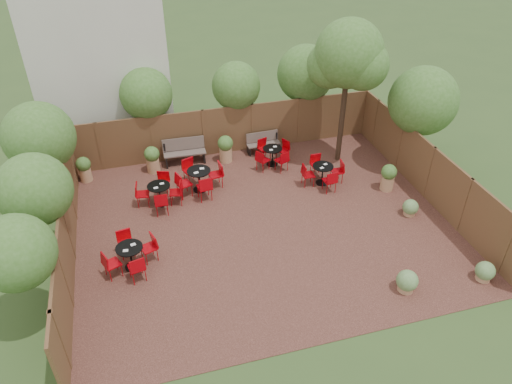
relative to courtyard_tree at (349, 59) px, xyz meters
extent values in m
plane|color=#354F23|center=(-4.04, -3.19, -4.16)|extent=(80.00, 80.00, 0.00)
cube|color=#3A1F17|center=(-4.04, -3.19, -4.15)|extent=(12.00, 10.00, 0.02)
cube|color=#55361F|center=(-4.04, 1.81, -3.16)|extent=(12.00, 0.08, 2.00)
cube|color=#55361F|center=(-10.04, -3.19, -3.16)|extent=(0.08, 10.00, 2.00)
cube|color=#55361F|center=(1.96, -3.19, -3.16)|extent=(0.08, 10.00, 2.00)
cube|color=beige|center=(-8.54, 4.81, -0.16)|extent=(5.00, 4.00, 8.00)
sphere|color=#396420|center=(-10.64, -0.19, -1.48)|extent=(2.27, 2.27, 2.27)
sphere|color=#396420|center=(-10.54, -3.19, -1.55)|extent=(2.04, 2.04, 2.04)
sphere|color=#396420|center=(-10.74, -5.69, -1.61)|extent=(1.84, 1.84, 1.84)
sphere|color=#396420|center=(-7.04, 2.51, -1.56)|extent=(2.00, 2.00, 2.00)
sphere|color=#396420|center=(-3.54, 2.41, -1.58)|extent=(1.92, 1.92, 1.92)
sphere|color=#396420|center=(-0.54, 2.61, -1.45)|extent=(2.36, 2.36, 2.36)
sphere|color=#396420|center=(2.56, -1.19, -1.41)|extent=(2.51, 2.51, 2.51)
cylinder|color=black|center=(0.01, 0.01, -1.86)|extent=(0.21, 0.21, 4.55)
sphere|color=#396420|center=(0.01, 0.01, 0.18)|extent=(2.46, 2.46, 2.46)
sphere|color=#396420|center=(-0.49, 0.41, -0.32)|extent=(1.72, 1.72, 1.72)
sphere|color=#396420|center=(0.41, -0.39, -0.13)|extent=(1.79, 1.79, 1.79)
cube|color=brown|center=(-5.92, 1.36, -3.67)|extent=(1.66, 0.56, 0.05)
cube|color=brown|center=(-5.92, 1.58, -3.37)|extent=(1.64, 0.19, 0.49)
cube|color=black|center=(-6.66, 1.36, -3.92)|extent=(0.09, 0.49, 0.44)
cube|color=black|center=(-5.17, 1.36, -3.92)|extent=(0.09, 0.49, 0.44)
cube|color=brown|center=(-2.70, 1.36, -3.75)|extent=(1.37, 0.46, 0.05)
cube|color=brown|center=(-2.70, 1.55, -3.50)|extent=(1.36, 0.16, 0.41)
cube|color=black|center=(-3.32, 1.36, -3.96)|extent=(0.07, 0.41, 0.36)
cube|color=black|center=(-2.09, 1.36, -3.96)|extent=(0.07, 0.41, 0.36)
cylinder|color=black|center=(-5.70, -0.64, -4.12)|extent=(0.49, 0.49, 0.03)
cylinder|color=black|center=(-5.70, -0.64, -3.72)|extent=(0.06, 0.06, 0.78)
cylinder|color=black|center=(-5.70, -0.64, -3.32)|extent=(0.85, 0.85, 0.03)
cube|color=white|center=(-5.57, -0.55, -3.30)|extent=(0.18, 0.14, 0.02)
cube|color=white|center=(-5.81, -0.77, -3.30)|extent=(0.18, 0.14, 0.02)
cylinder|color=black|center=(-8.35, -4.09, -4.12)|extent=(0.46, 0.46, 0.03)
cylinder|color=black|center=(-8.35, -4.09, -3.75)|extent=(0.05, 0.05, 0.72)
cylinder|color=black|center=(-8.35, -4.09, -3.38)|extent=(0.79, 0.79, 0.03)
cube|color=white|center=(-8.23, -4.01, -3.36)|extent=(0.17, 0.14, 0.02)
cube|color=white|center=(-8.45, -4.21, -3.36)|extent=(0.17, 0.14, 0.02)
cylinder|color=black|center=(-7.18, -1.12, -4.12)|extent=(0.45, 0.45, 0.03)
cylinder|color=black|center=(-7.18, -1.12, -3.76)|extent=(0.05, 0.05, 0.72)
cylinder|color=black|center=(-7.18, -1.12, -3.38)|extent=(0.79, 0.79, 0.03)
cube|color=white|center=(-7.05, -1.04, -3.36)|extent=(0.16, 0.13, 0.02)
cube|color=white|center=(-7.28, -1.24, -3.36)|extent=(0.16, 0.13, 0.02)
cylinder|color=black|center=(-1.26, -1.43, -4.12)|extent=(0.44, 0.44, 0.03)
cylinder|color=black|center=(-1.26, -1.43, -3.77)|extent=(0.05, 0.05, 0.70)
cylinder|color=black|center=(-1.26, -1.43, -3.40)|extent=(0.76, 0.76, 0.03)
cube|color=white|center=(-1.14, -1.35, -3.38)|extent=(0.15, 0.11, 0.02)
cube|color=white|center=(-1.36, -1.55, -3.38)|extent=(0.15, 0.11, 0.02)
cylinder|color=black|center=(-2.64, 0.33, -4.12)|extent=(0.44, 0.44, 0.03)
cylinder|color=black|center=(-2.64, 0.33, -3.77)|extent=(0.05, 0.05, 0.69)
cylinder|color=black|center=(-2.64, 0.33, -3.41)|extent=(0.75, 0.75, 0.03)
cube|color=white|center=(-2.52, 0.41, -3.39)|extent=(0.17, 0.14, 0.01)
cube|color=white|center=(-2.74, 0.21, -3.39)|extent=(0.17, 0.14, 0.01)
cylinder|color=#AE7E57|center=(-7.19, 1.10, -3.86)|extent=(0.48, 0.48, 0.55)
sphere|color=#396420|center=(-7.19, 1.10, -3.37)|extent=(0.58, 0.58, 0.58)
cylinder|color=#AE7E57|center=(-4.33, 1.11, -3.85)|extent=(0.50, 0.50, 0.58)
sphere|color=#396420|center=(-4.33, 1.11, -3.34)|extent=(0.60, 0.60, 0.60)
cylinder|color=#AE7E57|center=(-9.69, 1.15, -3.88)|extent=(0.45, 0.45, 0.51)
sphere|color=#396420|center=(-9.69, 1.15, -3.42)|extent=(0.54, 0.54, 0.54)
cylinder|color=#AE7E57|center=(0.86, -2.44, -3.87)|extent=(0.46, 0.46, 0.53)
sphere|color=#396420|center=(0.86, -2.44, -3.40)|extent=(0.56, 0.56, 0.56)
cylinder|color=#AE7E57|center=(1.31, -7.33, -4.05)|extent=(0.40, 0.40, 0.18)
sphere|color=#577C40|center=(1.31, -7.33, -3.82)|extent=(0.55, 0.55, 0.55)
cylinder|color=#AE7E57|center=(-1.05, -7.09, -4.04)|extent=(0.44, 0.44, 0.20)
sphere|color=#577C40|center=(-1.05, -7.09, -3.79)|extent=(0.60, 0.60, 0.60)
cylinder|color=#AE7E57|center=(0.87, -4.02, -4.05)|extent=(0.39, 0.39, 0.18)
sphere|color=#577C40|center=(0.87, -4.02, -3.83)|extent=(0.53, 0.53, 0.53)
camera|label=1|loc=(-7.67, -15.14, 5.84)|focal=33.84mm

